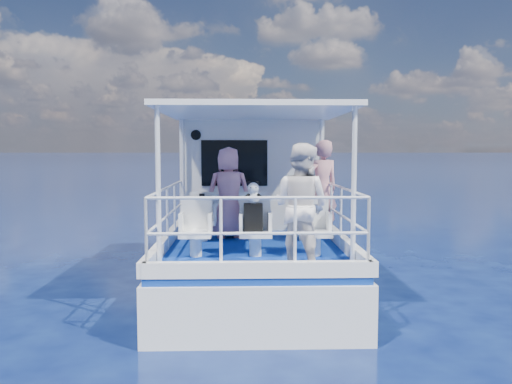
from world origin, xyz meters
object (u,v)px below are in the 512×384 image
passenger_stbd_aft (301,206)px  backpack_center (253,217)px  passenger_port_fwd (229,192)px  panda (253,192)px

passenger_stbd_aft → backpack_center: (-0.63, 0.78, -0.25)m
passenger_stbd_aft → backpack_center: bearing=-14.5°
passenger_port_fwd → panda: size_ratio=5.06×
passenger_stbd_aft → panda: size_ratio=5.14×
passenger_stbd_aft → panda: passenger_stbd_aft is taller
passenger_port_fwd → panda: passenger_port_fwd is taller
passenger_port_fwd → passenger_stbd_aft: passenger_stbd_aft is taller
passenger_port_fwd → panda: bearing=95.7°
backpack_center → panda: bearing=-64.6°
passenger_stbd_aft → panda: bearing=-14.4°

